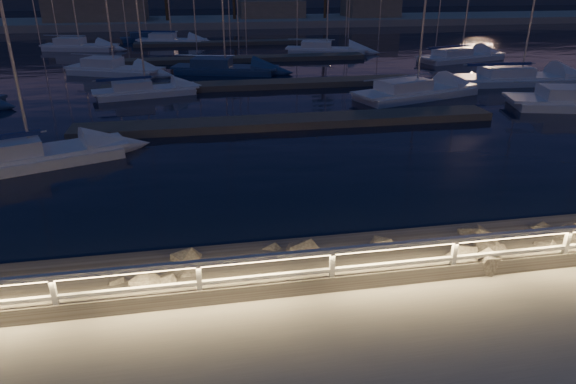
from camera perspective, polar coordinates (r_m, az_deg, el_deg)
name	(u,v)px	position (r m, az deg, el deg)	size (l,w,h in m)	color
ground	(412,280)	(12.80, 13.62, -9.47)	(400.00, 400.00, 0.00)	#99958A
harbor_water	(255,79)	(41.97, -3.70, 12.44)	(400.00, 440.00, 0.60)	black
guard_rail	(412,252)	(12.38, 13.66, -6.49)	(44.11, 0.12, 1.06)	silver
riprap	(302,266)	(13.39, 1.51, -8.21)	(35.84, 2.89, 1.39)	slate
floating_docks	(253,69)	(43.13, -3.93, 13.49)	(22.00, 36.00, 0.40)	#5B534B
far_shore	(220,19)	(84.19, -7.54, 18.50)	(160.00, 14.00, 5.20)	#99958A
sailboat_b	(26,156)	(23.82, -27.08, 3.62)	(7.82, 4.70, 12.91)	silver
sailboat_c	(414,91)	(34.43, 13.79, 10.88)	(9.13, 5.15, 14.96)	silver
sailboat_e	(112,69)	(43.77, -18.94, 12.83)	(7.94, 5.19, 13.31)	silver
sailboat_f	(143,90)	(35.28, -15.81, 10.87)	(6.88, 3.35, 11.31)	silver
sailboat_g	(223,68)	(42.46, -7.29, 13.54)	(8.67, 4.74, 14.20)	navy
sailboat_h	(517,77)	(41.48, 24.14, 11.55)	(9.56, 3.30, 15.93)	silver
sailboat_i	(78,46)	(59.48, -22.32, 14.80)	(8.04, 4.27, 13.27)	silver
sailboat_k	(324,49)	(53.33, 4.07, 15.57)	(8.39, 4.65, 13.74)	silver
sailboat_l	(459,56)	(50.83, 18.48, 14.13)	(9.10, 4.94, 14.84)	silver
sailboat_m	(146,38)	(65.31, -15.55, 16.18)	(6.26, 2.75, 10.38)	navy
sailboat_n	(170,40)	(62.04, -13.00, 16.13)	(8.00, 4.06, 13.13)	silver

